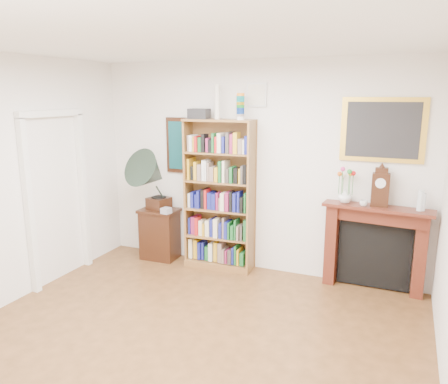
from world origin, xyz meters
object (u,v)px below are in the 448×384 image
at_px(fireplace, 375,241).
at_px(flower_vase, 345,196).
at_px(bookshelf, 219,187).
at_px(side_cabinet, 160,234).
at_px(bottle_right, 423,202).
at_px(mantel_clock, 380,188).
at_px(cd_stack, 166,211).
at_px(bottle_left, 420,200).
at_px(teacup, 364,203).
at_px(gramophone, 152,176).

relative_size(fireplace, flower_vase, 7.68).
distance_m(bookshelf, side_cabinet, 1.21).
distance_m(fireplace, bottle_right, 0.73).
xyz_separation_m(mantel_clock, flower_vase, (-0.40, 0.02, -0.14)).
height_order(bookshelf, cd_stack, bookshelf).
xyz_separation_m(bookshelf, bottle_left, (2.48, 0.02, 0.04)).
distance_m(fireplace, teacup, 0.52).
height_order(side_cabinet, flower_vase, flower_vase).
bearing_deg(gramophone, bookshelf, 22.15).
relative_size(fireplace, bottle_left, 5.34).
bearing_deg(gramophone, side_cabinet, 98.29).
relative_size(fireplace, cd_stack, 10.68).
distance_m(cd_stack, teacup, 2.62).
xyz_separation_m(bookshelf, side_cabinet, (-0.93, -0.03, -0.77)).
bearing_deg(bookshelf, side_cabinet, 178.37).
relative_size(cd_stack, flower_vase, 0.72).
xyz_separation_m(mantel_clock, bottle_right, (0.47, -0.02, -0.12)).
xyz_separation_m(side_cabinet, fireplace, (2.96, 0.12, 0.25)).
bearing_deg(gramophone, cd_stack, 7.68).
bearing_deg(teacup, flower_vase, 158.82).
xyz_separation_m(mantel_clock, bottle_left, (0.44, -0.03, -0.10)).
distance_m(teacup, bottle_left, 0.62).
bearing_deg(mantel_clock, fireplace, 101.59).
relative_size(teacup, bottle_right, 0.47).
xyz_separation_m(side_cabinet, bottle_left, (3.41, 0.05, 0.81)).
height_order(teacup, bottle_left, bottle_left).
relative_size(bookshelf, bottle_right, 11.74).
height_order(side_cabinet, gramophone, gramophone).
relative_size(mantel_clock, bottle_right, 2.30).
bearing_deg(side_cabinet, teacup, -1.63).
bearing_deg(flower_vase, bookshelf, -177.44).
relative_size(mantel_clock, teacup, 4.95).
xyz_separation_m(fireplace, flower_vase, (-0.39, -0.02, 0.53)).
distance_m(gramophone, mantel_clock, 2.99).
xyz_separation_m(bookshelf, fireplace, (2.03, 0.09, -0.52)).
xyz_separation_m(bookshelf, teacup, (1.87, -0.01, -0.04)).
height_order(fireplace, gramophone, gramophone).
xyz_separation_m(fireplace, gramophone, (-2.97, -0.26, 0.63)).
xyz_separation_m(side_cabinet, cd_stack, (0.21, -0.15, 0.41)).
distance_m(cd_stack, mantel_clock, 2.82).
distance_m(side_cabinet, teacup, 2.89).
bearing_deg(teacup, gramophone, -176.95).
xyz_separation_m(cd_stack, flower_vase, (2.36, 0.26, 0.37)).
distance_m(side_cabinet, cd_stack, 0.48).
xyz_separation_m(mantel_clock, teacup, (-0.17, -0.07, -0.19)).
bearing_deg(teacup, fireplace, 34.60).
distance_m(fireplace, gramophone, 3.04).
bearing_deg(side_cabinet, mantel_clock, -0.39).
relative_size(cd_stack, bottle_right, 0.60).
relative_size(bookshelf, teacup, 25.24).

